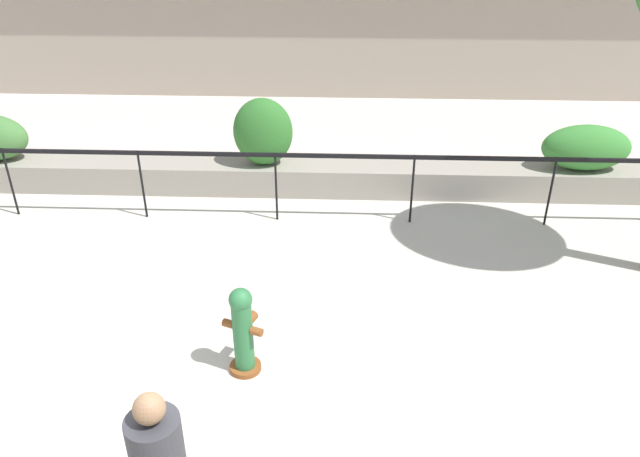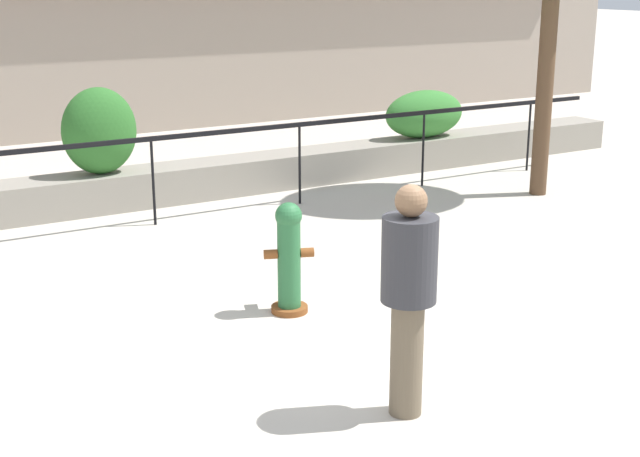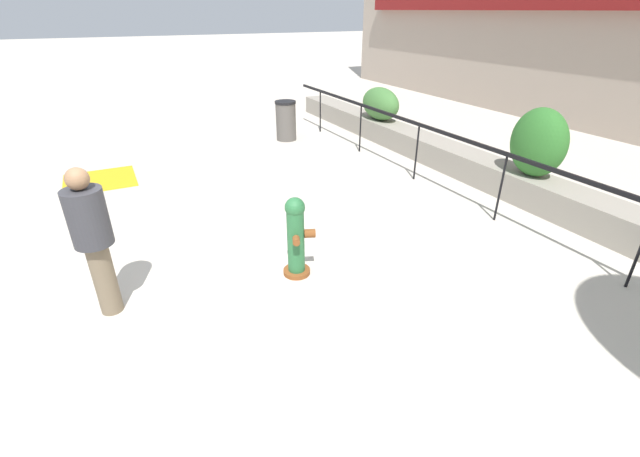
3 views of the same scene
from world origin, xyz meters
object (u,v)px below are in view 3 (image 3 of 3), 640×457
hedge_bush_1 (539,143)px  fire_hydrant (296,236)px  trash_bin (286,121)px  pedestrian (93,235)px  hedge_bush_0 (380,104)px

hedge_bush_1 → fire_hydrant: size_ratio=1.08×
hedge_bush_1 → trash_bin: hedge_bush_1 is taller
pedestrian → trash_bin: pedestrian is taller
hedge_bush_0 → trash_bin: bearing=-112.8°
hedge_bush_0 → hedge_bush_1: hedge_bush_1 is taller
fire_hydrant → trash_bin: 6.53m
pedestrian → trash_bin: bearing=141.7°
hedge_bush_1 → pedestrian: size_ratio=0.68×
hedge_bush_1 → fire_hydrant: bearing=-86.0°
hedge_bush_1 → fire_hydrant: hedge_bush_1 is taller
pedestrian → trash_bin: 7.45m
hedge_bush_0 → fire_hydrant: hedge_bush_0 is taller
hedge_bush_1 → hedge_bush_0: bearing=180.0°
hedge_bush_1 → trash_bin: size_ratio=1.16×
hedge_bush_0 → pedestrian: 8.45m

